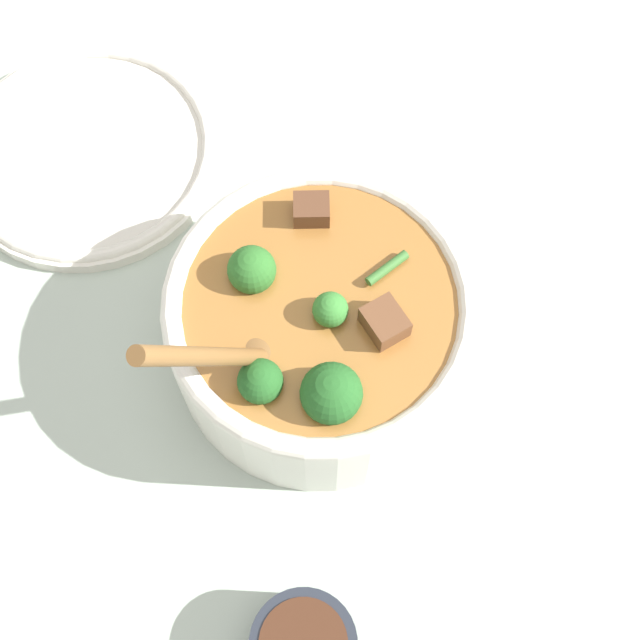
{
  "coord_description": "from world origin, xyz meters",
  "views": [
    {
      "loc": [
        -0.2,
        0.17,
        0.66
      ],
      "look_at": [
        0.0,
        0.0,
        0.06
      ],
      "focal_mm": 50.0,
      "sensor_mm": 36.0,
      "label": 1
    }
  ],
  "objects": [
    {
      "name": "empty_plate",
      "position": [
        0.27,
        0.04,
        0.01
      ],
      "size": [
        0.23,
        0.23,
        0.02
      ],
      "color": "silver",
      "rests_on": "ground_plane"
    },
    {
      "name": "ground_plane",
      "position": [
        0.0,
        0.0,
        0.0
      ],
      "size": [
        4.0,
        4.0,
        0.0
      ],
      "primitive_type": "plane",
      "color": "#ADBCAD"
    },
    {
      "name": "stew_bowl",
      "position": [
        -0.0,
        0.0,
        0.06
      ],
      "size": [
        0.23,
        0.25,
        0.23
      ],
      "color": "white",
      "rests_on": "ground_plane"
    }
  ]
}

